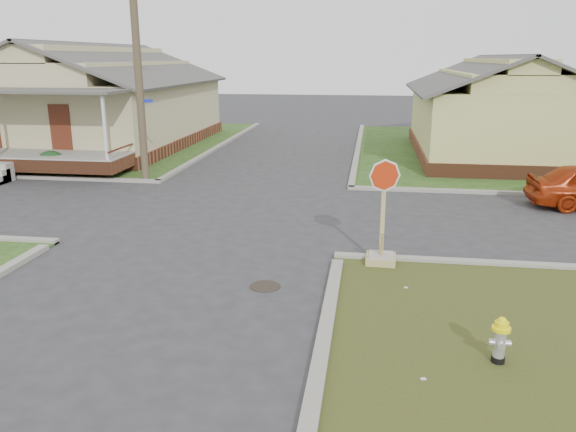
# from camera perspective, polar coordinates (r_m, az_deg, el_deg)

# --- Properties ---
(ground) EXTENTS (120.00, 120.00, 0.00)m
(ground) POSITION_cam_1_polar(r_m,az_deg,el_deg) (12.66, -11.80, -5.58)
(ground) COLOR #2D2D30
(ground) RESTS_ON ground
(verge_far_left) EXTENTS (19.00, 19.00, 0.05)m
(verge_far_left) POSITION_cam_1_polar(r_m,az_deg,el_deg) (34.06, -22.24, 7.06)
(verge_far_left) COLOR #204117
(verge_far_left) RESTS_ON ground
(curbs) EXTENTS (80.00, 40.00, 0.12)m
(curbs) POSITION_cam_1_polar(r_m,az_deg,el_deg) (17.19, -6.15, 0.41)
(curbs) COLOR gray
(curbs) RESTS_ON ground
(manhole) EXTENTS (0.64, 0.64, 0.01)m
(manhole) POSITION_cam_1_polar(r_m,az_deg,el_deg) (11.64, -2.34, -7.14)
(manhole) COLOR black
(manhole) RESTS_ON ground
(corner_house) EXTENTS (10.10, 15.50, 5.30)m
(corner_house) POSITION_cam_1_polar(r_m,az_deg,el_deg) (31.23, -19.06, 10.85)
(corner_house) COLOR brown
(corner_house) RESTS_ON ground
(side_house_yellow) EXTENTS (7.60, 11.60, 4.70)m
(side_house_yellow) POSITION_cam_1_polar(r_m,az_deg,el_deg) (28.22, 20.52, 10.08)
(side_house_yellow) COLOR brown
(side_house_yellow) RESTS_ON ground
(utility_pole) EXTENTS (1.80, 0.28, 9.00)m
(utility_pole) POSITION_cam_1_polar(r_m,az_deg,el_deg) (21.63, -15.09, 15.63)
(utility_pole) COLOR #3F3524
(utility_pole) RESTS_ON ground
(fire_hydrant) EXTENTS (0.28, 0.28, 0.75)m
(fire_hydrant) POSITION_cam_1_polar(r_m,az_deg,el_deg) (9.26, 20.76, -11.47)
(fire_hydrant) COLOR black
(fire_hydrant) RESTS_ON ground
(stop_sign) EXTENTS (0.68, 0.66, 2.39)m
(stop_sign) POSITION_cam_1_polar(r_m,az_deg,el_deg) (12.80, 9.49, -2.52)
(stop_sign) COLOR tan
(stop_sign) RESTS_ON ground
(hedge_right) EXTENTS (1.30, 1.07, 1.00)m
(hedge_right) POSITION_cam_1_polar(r_m,az_deg,el_deg) (24.10, -22.89, 5.05)
(hedge_right) COLOR #153C19
(hedge_right) RESTS_ON verge_far_left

